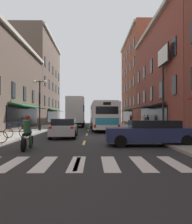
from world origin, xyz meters
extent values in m
cube|color=#28282B|center=(0.00, 0.00, -0.05)|extent=(34.80, 80.00, 0.10)
cube|color=#DBCC4C|center=(0.00, -10.00, 0.00)|extent=(0.14, 2.40, 0.01)
cube|color=#DBCC4C|center=(0.00, -3.50, 0.00)|extent=(0.14, 2.40, 0.01)
cube|color=#DBCC4C|center=(0.00, 3.00, 0.00)|extent=(0.14, 2.40, 0.01)
cube|color=#DBCC4C|center=(0.00, 9.50, 0.00)|extent=(0.14, 2.40, 0.01)
cube|color=#DBCC4C|center=(0.00, 16.00, 0.00)|extent=(0.14, 2.40, 0.01)
cube|color=#DBCC4C|center=(0.00, 22.50, 0.00)|extent=(0.14, 2.40, 0.01)
cube|color=#DBCC4C|center=(0.00, 29.00, 0.00)|extent=(0.14, 2.40, 0.01)
cube|color=#DBCC4C|center=(0.00, 35.50, 0.00)|extent=(0.14, 2.40, 0.01)
cube|color=silver|center=(-2.20, -10.00, 0.00)|extent=(0.50, 2.80, 0.01)
cube|color=silver|center=(-1.10, -10.00, 0.00)|extent=(0.50, 2.80, 0.01)
cube|color=silver|center=(0.00, -10.00, 0.00)|extent=(0.50, 2.80, 0.01)
cube|color=silver|center=(1.10, -10.00, 0.00)|extent=(0.50, 2.80, 0.01)
cube|color=silver|center=(2.20, -10.00, 0.00)|extent=(0.50, 2.80, 0.01)
cube|color=silver|center=(3.30, -10.00, 0.00)|extent=(0.50, 2.80, 0.01)
cube|color=gray|center=(-5.90, 0.00, 0.07)|extent=(3.00, 80.00, 0.14)
cube|color=gray|center=(5.90, 0.00, 0.07)|extent=(3.00, 80.00, 0.14)
cube|color=#B2AD9E|center=(-7.30, 10.00, 9.89)|extent=(0.44, 19.40, 0.40)
cube|color=black|center=(-7.36, 10.00, 1.55)|extent=(0.10, 12.00, 2.10)
cube|color=#1E6638|center=(-6.65, 10.00, 2.75)|extent=(1.38, 11.20, 0.44)
cube|color=black|center=(-7.36, 6.00, 4.20)|extent=(0.10, 1.00, 1.60)
cube|color=black|center=(-7.36, 10.00, 4.20)|extent=(0.10, 1.00, 1.60)
cube|color=black|center=(-7.36, 14.00, 4.20)|extent=(0.10, 1.00, 1.60)
cube|color=black|center=(-7.36, 18.00, 4.20)|extent=(0.10, 1.00, 1.60)
cube|color=brown|center=(-11.40, 30.00, 8.37)|extent=(8.00, 19.90, 16.73)
cube|color=#B2AD9E|center=(-7.30, 30.00, 16.38)|extent=(0.44, 19.40, 0.40)
cube|color=black|center=(-7.36, 30.00, 1.55)|extent=(0.10, 12.00, 2.10)
cube|color=#1E6638|center=(-6.65, 30.00, 2.75)|extent=(1.38, 11.20, 0.44)
cube|color=black|center=(-7.36, 22.00, 4.20)|extent=(0.10, 1.00, 1.60)
cube|color=black|center=(-7.36, 26.00, 4.20)|extent=(0.10, 1.00, 1.60)
cube|color=black|center=(-7.36, 30.00, 4.20)|extent=(0.10, 1.00, 1.60)
cube|color=black|center=(-7.36, 34.00, 4.20)|extent=(0.10, 1.00, 1.60)
cube|color=black|center=(-7.36, 38.00, 4.20)|extent=(0.10, 1.00, 1.60)
cube|color=black|center=(-7.36, 22.00, 7.40)|extent=(0.10, 1.00, 1.60)
cube|color=black|center=(-7.36, 26.00, 7.40)|extent=(0.10, 1.00, 1.60)
cube|color=black|center=(-7.36, 30.00, 7.40)|extent=(0.10, 1.00, 1.60)
cube|color=black|center=(-7.36, 34.00, 7.40)|extent=(0.10, 1.00, 1.60)
cube|color=black|center=(-7.36, 38.00, 7.40)|extent=(0.10, 1.00, 1.60)
cube|color=black|center=(-7.36, 22.00, 10.60)|extent=(0.10, 1.00, 1.60)
cube|color=black|center=(-7.36, 26.00, 10.60)|extent=(0.10, 1.00, 1.60)
cube|color=black|center=(-7.36, 30.00, 10.60)|extent=(0.10, 1.00, 1.60)
cube|color=black|center=(-7.36, 34.00, 10.60)|extent=(0.10, 1.00, 1.60)
cube|color=black|center=(-7.36, 38.00, 10.60)|extent=(0.10, 1.00, 1.60)
cube|color=brown|center=(11.40, 10.00, 6.25)|extent=(8.00, 19.90, 12.51)
cube|color=#B2AD9E|center=(7.30, 10.00, 12.16)|extent=(0.44, 19.40, 0.40)
cube|color=black|center=(7.36, 10.00, 1.55)|extent=(0.10, 12.00, 2.10)
cube|color=black|center=(6.65, 10.00, 2.75)|extent=(1.38, 11.20, 0.44)
cube|color=black|center=(7.36, 2.00, 4.20)|extent=(0.10, 1.00, 1.60)
cube|color=black|center=(7.36, 6.00, 4.20)|extent=(0.10, 1.00, 1.60)
cube|color=black|center=(7.36, 10.00, 4.20)|extent=(0.10, 1.00, 1.60)
cube|color=black|center=(7.36, 14.00, 4.20)|extent=(0.10, 1.00, 1.60)
cube|color=black|center=(7.36, 18.00, 4.20)|extent=(0.10, 1.00, 1.60)
cube|color=black|center=(7.36, 2.00, 7.40)|extent=(0.10, 1.00, 1.60)
cube|color=black|center=(7.36, 6.00, 7.40)|extent=(0.10, 1.00, 1.60)
cube|color=black|center=(7.36, 10.00, 7.40)|extent=(0.10, 1.00, 1.60)
cube|color=black|center=(7.36, 14.00, 7.40)|extent=(0.10, 1.00, 1.60)
cube|color=black|center=(7.36, 18.00, 7.40)|extent=(0.10, 1.00, 1.60)
cube|color=brown|center=(11.40, 30.00, 8.64)|extent=(8.00, 19.90, 17.27)
cube|color=#B2AD9E|center=(7.30, 30.00, 16.92)|extent=(0.44, 19.40, 0.40)
cube|color=black|center=(7.36, 30.00, 1.55)|extent=(0.10, 12.00, 2.10)
cube|color=#1E6638|center=(6.65, 30.00, 2.75)|extent=(1.38, 11.20, 0.44)
cube|color=black|center=(7.36, 22.00, 4.20)|extent=(0.10, 1.00, 1.60)
cube|color=black|center=(7.36, 26.00, 4.20)|extent=(0.10, 1.00, 1.60)
cube|color=black|center=(7.36, 30.00, 4.20)|extent=(0.10, 1.00, 1.60)
cube|color=black|center=(7.36, 34.00, 4.20)|extent=(0.10, 1.00, 1.60)
cube|color=black|center=(7.36, 38.00, 4.20)|extent=(0.10, 1.00, 1.60)
cube|color=black|center=(7.36, 22.00, 7.40)|extent=(0.10, 1.00, 1.60)
cube|color=black|center=(7.36, 26.00, 7.40)|extent=(0.10, 1.00, 1.60)
cube|color=black|center=(7.36, 30.00, 7.40)|extent=(0.10, 1.00, 1.60)
cube|color=black|center=(7.36, 34.00, 7.40)|extent=(0.10, 1.00, 1.60)
cube|color=black|center=(7.36, 38.00, 7.40)|extent=(0.10, 1.00, 1.60)
cube|color=black|center=(7.36, 22.00, 10.60)|extent=(0.10, 1.00, 1.60)
cube|color=black|center=(7.36, 26.00, 10.60)|extent=(0.10, 1.00, 1.60)
cube|color=black|center=(7.36, 30.00, 10.60)|extent=(0.10, 1.00, 1.60)
cube|color=black|center=(7.36, 34.00, 10.60)|extent=(0.10, 1.00, 1.60)
cube|color=black|center=(7.36, 38.00, 10.60)|extent=(0.10, 1.00, 1.60)
cube|color=black|center=(7.36, 22.00, 13.80)|extent=(0.10, 1.00, 1.60)
cube|color=black|center=(7.36, 26.00, 13.80)|extent=(0.10, 1.00, 1.60)
cube|color=black|center=(7.36, 30.00, 13.80)|extent=(0.10, 1.00, 1.60)
cube|color=black|center=(7.36, 34.00, 13.80)|extent=(0.10, 1.00, 1.60)
cube|color=black|center=(7.36, 38.00, 13.80)|extent=(0.10, 1.00, 1.60)
cylinder|color=black|center=(7.05, 4.18, 3.30)|extent=(0.18, 0.18, 6.31)
cylinder|color=black|center=(7.05, 4.18, 0.26)|extent=(0.40, 0.40, 0.24)
cube|color=black|center=(7.05, 4.18, 7.21)|extent=(0.10, 3.20, 1.69)
cube|color=white|center=(6.99, 4.18, 7.21)|extent=(0.04, 3.04, 1.53)
cube|color=white|center=(7.11, 4.18, 7.21)|extent=(0.04, 3.04, 1.53)
cube|color=white|center=(1.64, 9.88, 1.66)|extent=(2.89, 12.29, 2.62)
cube|color=silver|center=(1.64, 9.88, 3.03)|extent=(2.65, 11.08, 0.16)
cube|color=black|center=(1.64, 10.18, 1.84)|extent=(2.86, 9.89, 0.96)
cube|color=#19723F|center=(1.64, 9.88, 0.60)|extent=(2.91, 11.89, 0.36)
cube|color=black|center=(1.48, 15.95, 1.84)|extent=(2.25, 0.18, 1.10)
cube|color=black|center=(1.81, 3.82, 2.14)|extent=(2.05, 0.18, 0.70)
cube|color=teal|center=(1.81, 3.81, 1.13)|extent=(2.15, 0.16, 0.64)
cube|color=black|center=(1.81, 3.81, 2.75)|extent=(0.70, 0.12, 0.28)
cube|color=red|center=(0.72, 3.77, 0.70)|extent=(0.20, 0.09, 0.28)
cube|color=red|center=(2.91, 3.83, 0.70)|extent=(0.20, 0.09, 0.28)
cylinder|color=black|center=(0.36, 13.96, 0.50)|extent=(0.33, 1.01, 1.00)
cylinder|color=black|center=(2.71, 14.03, 0.50)|extent=(0.33, 1.01, 1.00)
cylinder|color=black|center=(0.57, 6.24, 0.50)|extent=(0.33, 1.01, 1.00)
cylinder|color=black|center=(2.92, 6.31, 0.50)|extent=(0.33, 1.01, 1.00)
cube|color=white|center=(-2.01, 20.39, 1.55)|extent=(2.32, 2.38, 2.40)
cube|color=black|center=(-2.01, 21.53, 2.40)|extent=(2.00, 0.11, 0.80)
cube|color=silver|center=(-1.98, 16.68, 2.49)|extent=(2.44, 5.06, 3.58)
cube|color=navy|center=(-0.76, 16.69, 2.67)|extent=(0.08, 3.03, 0.90)
cube|color=black|center=(-1.99, 17.87, 0.55)|extent=(1.95, 7.02, 0.24)
cylinder|color=black|center=(-3.10, 20.18, 0.45)|extent=(0.29, 0.90, 0.90)
cylinder|color=black|center=(-0.90, 20.20, 0.45)|extent=(0.29, 0.90, 0.90)
cylinder|color=black|center=(-3.07, 15.92, 0.45)|extent=(0.29, 0.90, 0.90)
cylinder|color=black|center=(-0.87, 15.93, 0.45)|extent=(0.29, 0.90, 0.90)
cube|color=silver|center=(-1.62, -0.05, 0.59)|extent=(1.89, 4.45, 0.71)
cube|color=black|center=(-1.61, -0.23, 1.16)|extent=(1.68, 2.42, 0.49)
cube|color=red|center=(-2.26, -2.25, 0.85)|extent=(0.20, 0.07, 0.14)
cube|color=red|center=(-0.85, -2.22, 0.85)|extent=(0.20, 0.07, 0.14)
cylinder|color=black|center=(-2.50, 1.43, 0.32)|extent=(0.24, 0.65, 0.64)
cylinder|color=black|center=(-0.82, 1.47, 0.32)|extent=(0.24, 0.65, 0.64)
cylinder|color=black|center=(-2.41, -1.58, 0.32)|extent=(0.24, 0.65, 0.64)
cylinder|color=black|center=(-0.74, -1.53, 0.32)|extent=(0.24, 0.65, 0.64)
cube|color=navy|center=(3.64, -5.12, 0.61)|extent=(4.80, 1.87, 0.74)
cube|color=black|center=(3.83, -5.12, 1.16)|extent=(2.60, 1.67, 0.43)
cube|color=red|center=(6.01, -4.45, 0.88)|extent=(0.06, 0.20, 0.14)
cylinder|color=black|center=(1.94, -5.93, 0.32)|extent=(0.64, 0.23, 0.64)
cylinder|color=black|center=(1.97, -4.25, 0.32)|extent=(0.64, 0.23, 0.64)
cylinder|color=black|center=(5.31, -5.99, 0.32)|extent=(0.64, 0.23, 0.64)
cylinder|color=black|center=(5.34, -4.31, 0.32)|extent=(0.64, 0.23, 0.64)
cube|color=navy|center=(-2.11, 28.87, 0.59)|extent=(1.95, 4.27, 0.70)
cube|color=black|center=(-2.11, 28.70, 1.14)|extent=(1.73, 2.32, 0.46)
cube|color=red|center=(-2.79, 26.76, 0.84)|extent=(0.20, 0.07, 0.14)
cube|color=red|center=(-1.32, 26.80, 0.84)|extent=(0.20, 0.07, 0.14)
cylinder|color=black|center=(-3.02, 30.25, 0.32)|extent=(0.24, 0.65, 0.64)
cylinder|color=black|center=(-1.28, 30.30, 0.32)|extent=(0.24, 0.65, 0.64)
cylinder|color=black|center=(-2.94, 27.43, 0.32)|extent=(0.24, 0.65, 0.64)
cylinder|color=black|center=(-1.21, 27.48, 0.32)|extent=(0.24, 0.65, 0.64)
cylinder|color=black|center=(-2.63, -5.82, 0.31)|extent=(0.12, 0.62, 0.62)
cylinder|color=black|center=(-2.59, -7.27, 0.31)|extent=(0.14, 0.62, 0.62)
cylinder|color=#B2B2B7|center=(-2.63, -5.94, 0.61)|extent=(0.08, 0.33, 0.68)
ellipsoid|color=navy|center=(-2.61, -6.37, 0.81)|extent=(0.34, 0.57, 0.28)
cube|color=black|center=(-2.60, -6.77, 0.74)|extent=(0.28, 0.57, 0.12)
cube|color=#B2B2B7|center=(-2.61, -6.55, 0.40)|extent=(0.25, 0.41, 0.30)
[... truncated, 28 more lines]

